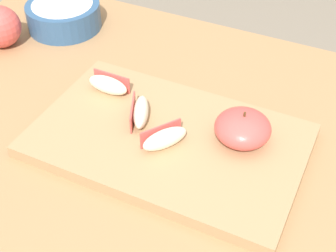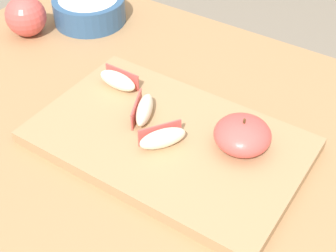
{
  "view_description": "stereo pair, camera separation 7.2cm",
  "coord_description": "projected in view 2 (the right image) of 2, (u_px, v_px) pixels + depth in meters",
  "views": [
    {
      "loc": [
        0.2,
        -0.47,
        1.24
      ],
      "look_at": [
        -0.04,
        0.02,
        0.76
      ],
      "focal_mm": 50.96,
      "sensor_mm": 36.0,
      "label": 1
    },
    {
      "loc": [
        0.26,
        -0.43,
        1.24
      ],
      "look_at": [
        -0.04,
        0.02,
        0.76
      ],
      "focal_mm": 50.96,
      "sensor_mm": 36.0,
      "label": 2
    }
  ],
  "objects": [
    {
      "name": "dining_table",
      "position": [
        180.0,
        205.0,
        0.8
      ],
      "size": [
        1.19,
        0.8,
        0.72
      ],
      "color": "#9E754C",
      "rests_on": "ground_plane"
    },
    {
      "name": "cutting_board",
      "position": [
        168.0,
        140.0,
        0.74
      ],
      "size": [
        0.42,
        0.26,
        0.02
      ],
      "color": "#A37F56",
      "rests_on": "dining_table"
    },
    {
      "name": "apple_half_skin_up",
      "position": [
        242.0,
        135.0,
        0.7
      ],
      "size": [
        0.09,
        0.09,
        0.05
      ],
      "color": "#D14C47",
      "rests_on": "cutting_board"
    },
    {
      "name": "apple_wedge_near_knife",
      "position": [
        163.0,
        138.0,
        0.71
      ],
      "size": [
        0.06,
        0.07,
        0.03
      ],
      "color": "#F4EACC",
      "rests_on": "cutting_board"
    },
    {
      "name": "apple_wedge_front",
      "position": [
        118.0,
        80.0,
        0.82
      ],
      "size": [
        0.07,
        0.03,
        0.03
      ],
      "color": "#F4EACC",
      "rests_on": "cutting_board"
    },
    {
      "name": "apple_wedge_left",
      "position": [
        144.0,
        110.0,
        0.76
      ],
      "size": [
        0.05,
        0.08,
        0.03
      ],
      "color": "#F4EACC",
      "rests_on": "cutting_board"
    },
    {
      "name": "whole_apple_pink_lady",
      "position": [
        26.0,
        16.0,
        0.97
      ],
      "size": [
        0.08,
        0.08,
        0.09
      ],
      "color": "#D14C47",
      "rests_on": "dining_table"
    },
    {
      "name": "ceramic_fruit_bowl",
      "position": [
        89.0,
        9.0,
        1.02
      ],
      "size": [
        0.15,
        0.15,
        0.05
      ],
      "color": "#2D517A",
      "rests_on": "dining_table"
    }
  ]
}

